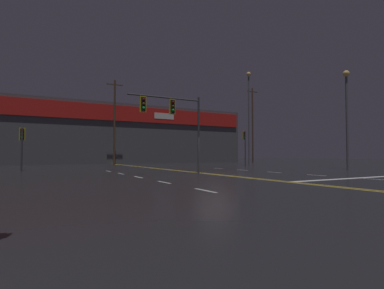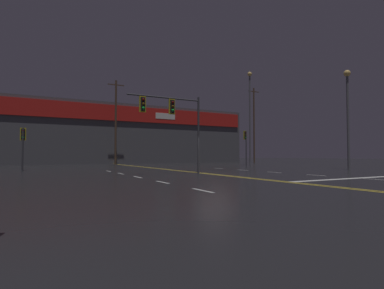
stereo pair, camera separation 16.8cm
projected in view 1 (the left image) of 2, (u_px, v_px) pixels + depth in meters
name	position (u px, v px, depth m)	size (l,w,h in m)	color
ground_plane	(215.00, 174.00, 18.97)	(200.00, 200.00, 0.00)	black
road_markings	(239.00, 175.00, 18.38)	(14.95, 60.00, 0.01)	gold
traffic_signal_median	(171.00, 113.00, 19.24)	(5.00, 0.36, 5.15)	#38383D
traffic_signal_corner_northeast	(245.00, 140.00, 34.19)	(0.42, 0.36, 4.02)	#38383D
traffic_signal_corner_northwest	(22.00, 139.00, 23.17)	(0.42, 0.36, 3.37)	#38383D
streetlight_near_right	(347.00, 105.00, 25.67)	(0.56, 0.56, 8.54)	#59595E
streetlight_median_approach	(249.00, 107.00, 37.90)	(0.56, 0.56, 11.84)	#59595E
building_backdrop	(106.00, 135.00, 46.42)	(43.44, 10.23, 8.74)	#4C4C51
utility_pole_row	(125.00, 119.00, 40.74)	(46.73, 0.26, 12.81)	#4C3828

